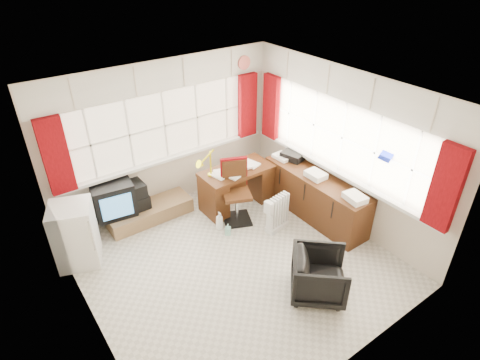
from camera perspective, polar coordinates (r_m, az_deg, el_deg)
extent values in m
plane|color=beige|center=(5.94, -0.51, -11.66)|extent=(4.00, 4.00, 0.00)
plane|color=beige|center=(6.70, -10.57, 6.10)|extent=(4.00, 0.00, 4.00)
plane|color=beige|center=(4.06, 16.48, -13.97)|extent=(4.00, 0.00, 4.00)
plane|color=beige|center=(4.55, -21.88, -9.43)|extent=(0.00, 4.00, 4.00)
plane|color=beige|center=(6.38, 14.29, 4.28)|extent=(0.00, 4.00, 4.00)
plane|color=white|center=(4.61, -0.65, 11.66)|extent=(4.00, 4.00, 0.00)
plane|color=beige|center=(6.60, -10.66, 7.60)|extent=(3.60, 0.00, 3.60)
cube|color=white|center=(6.82, -10.04, 3.04)|extent=(3.70, 0.12, 0.05)
cube|color=white|center=(6.24, -20.50, 4.62)|extent=(0.03, 0.02, 1.10)
cube|color=white|center=(6.39, -15.44, 6.16)|extent=(0.03, 0.02, 1.10)
cube|color=white|center=(6.59, -10.62, 7.58)|extent=(0.03, 0.02, 1.10)
cube|color=white|center=(6.84, -6.10, 8.85)|extent=(0.03, 0.02, 1.10)
cube|color=white|center=(7.13, -1.89, 9.98)|extent=(0.03, 0.02, 1.10)
plane|color=beige|center=(6.28, 14.40, 5.86)|extent=(0.00, 3.60, 3.60)
cube|color=white|center=(6.51, 13.51, 1.18)|extent=(0.12, 3.70, 0.05)
cube|color=white|center=(5.68, 23.32, 1.31)|extent=(0.02, 0.03, 1.10)
cube|color=white|center=(5.95, 18.62, 3.69)|extent=(0.02, 0.03, 1.10)
cube|color=white|center=(6.27, 14.34, 5.83)|extent=(0.02, 0.03, 1.10)
cube|color=white|center=(6.63, 10.48, 7.73)|extent=(0.02, 0.03, 1.10)
cube|color=white|center=(7.02, 6.99, 9.39)|extent=(0.02, 0.03, 1.10)
cube|color=maroon|center=(6.09, -24.71, 3.06)|extent=(0.35, 0.10, 1.15)
cube|color=maroon|center=(7.30, 1.07, 10.53)|extent=(0.35, 0.10, 1.15)
cube|color=maroon|center=(7.25, 4.44, 10.31)|extent=(0.10, 0.35, 1.15)
cube|color=maroon|center=(5.43, 27.21, -1.04)|extent=(0.10, 0.35, 1.15)
cube|color=silver|center=(6.31, -11.30, 14.19)|extent=(3.95, 0.08, 0.48)
cube|color=silver|center=(5.98, 15.29, 12.73)|extent=(0.08, 3.95, 0.48)
cube|color=#4B2811|center=(6.72, -0.47, 1.32)|extent=(1.25, 0.63, 0.06)
cube|color=#4B2811|center=(6.68, -3.78, -2.57)|extent=(0.29, 0.56, 0.66)
cube|color=#4B2811|center=(7.15, 2.64, -0.03)|extent=(0.29, 0.56, 0.66)
cube|color=white|center=(6.70, -0.47, 1.60)|extent=(0.21, 0.29, 0.02)
cube|color=white|center=(6.69, -0.47, 1.63)|extent=(0.21, 0.29, 0.02)
cube|color=white|center=(6.69, -0.47, 1.66)|extent=(0.21, 0.29, 0.02)
cube|color=white|center=(6.69, -0.47, 1.69)|extent=(0.21, 0.29, 0.02)
cube|color=white|center=(6.69, -0.47, 1.72)|extent=(0.21, 0.29, 0.02)
cube|color=white|center=(6.69, -0.47, 1.75)|extent=(0.21, 0.29, 0.02)
cylinder|color=#DCD509|center=(6.55, -4.14, 0.80)|extent=(0.11, 0.11, 0.02)
cylinder|color=#DCD509|center=(6.45, -4.21, 2.41)|extent=(0.03, 0.03, 0.42)
cone|color=#DCD509|center=(6.37, -4.27, 3.73)|extent=(0.16, 0.13, 0.17)
cube|color=black|center=(6.71, -0.45, -5.57)|extent=(0.58, 0.58, 0.04)
cylinder|color=silver|center=(6.57, -0.45, -3.93)|extent=(0.06, 0.06, 0.51)
cube|color=#4B2811|center=(6.43, -0.46, -2.07)|extent=(0.56, 0.55, 0.06)
cube|color=#4B2811|center=(6.46, -0.88, 1.00)|extent=(0.38, 0.20, 0.49)
cube|color=maroon|center=(6.45, -0.88, 1.15)|extent=(0.42, 0.22, 0.51)
imported|color=black|center=(5.40, 11.20, -13.14)|extent=(0.98, 0.98, 0.64)
cube|color=white|center=(6.55, 5.26, -6.54)|extent=(0.43, 0.22, 0.08)
cube|color=white|center=(6.26, 4.27, -5.06)|extent=(0.04, 0.12, 0.53)
cube|color=white|center=(6.29, 4.65, -4.83)|extent=(0.04, 0.12, 0.53)
cube|color=white|center=(6.33, 5.02, -4.60)|extent=(0.04, 0.12, 0.53)
cube|color=white|center=(6.37, 5.39, -4.37)|extent=(0.04, 0.12, 0.53)
cube|color=white|center=(6.41, 5.75, -4.14)|extent=(0.04, 0.12, 0.53)
cube|color=white|center=(6.45, 6.11, -3.92)|extent=(0.04, 0.12, 0.53)
cube|color=white|center=(6.49, 6.47, -3.70)|extent=(0.04, 0.12, 0.53)
cube|color=#4B2811|center=(6.74, 10.55, -2.28)|extent=(0.50, 2.00, 0.75)
cube|color=white|center=(6.08, 16.05, -2.39)|extent=(0.24, 0.32, 0.10)
cube|color=white|center=(6.50, 10.72, 0.75)|extent=(0.24, 0.32, 0.10)
cube|color=white|center=(6.99, 6.10, 3.47)|extent=(0.24, 0.32, 0.10)
cube|color=black|center=(6.99, 7.55, 3.45)|extent=(0.38, 0.44, 0.12)
cube|color=#98714C|center=(6.86, -12.71, -4.47)|extent=(1.40, 0.50, 0.25)
cube|color=black|center=(6.63, -17.66, -2.40)|extent=(0.69, 0.64, 0.56)
cube|color=#4C97D8|center=(6.39, -17.08, -3.69)|extent=(0.47, 0.09, 0.38)
cube|color=black|center=(6.72, -15.62, -3.25)|extent=(0.64, 0.41, 0.23)
cube|color=black|center=(6.60, -15.90, -1.64)|extent=(0.58, 0.39, 0.22)
cube|color=white|center=(6.13, -22.38, -7.18)|extent=(0.72, 0.72, 0.95)
cube|color=silver|center=(5.79, -20.35, -7.46)|extent=(0.03, 0.03, 0.50)
imported|color=white|center=(6.45, -2.94, -5.78)|extent=(0.13, 0.13, 0.32)
imported|color=#94DDC9|center=(6.37, -1.73, -7.03)|extent=(0.13, 0.13, 0.20)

